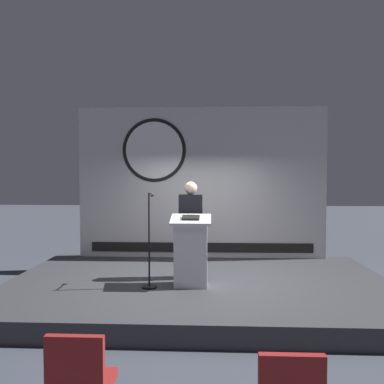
{
  "coord_description": "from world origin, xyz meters",
  "views": [
    {
      "loc": [
        0.19,
        -6.51,
        2.07
      ],
      "look_at": [
        -0.12,
        0.06,
        1.78
      ],
      "focal_mm": 36.53,
      "sensor_mm": 36.0,
      "label": 1
    }
  ],
  "objects_px": {
    "speaker_person": "(191,229)",
    "audience_chair_right": "(80,380)",
    "podium": "(191,251)",
    "microphone_stand": "(150,254)"
  },
  "relations": [
    {
      "from": "speaker_person",
      "to": "microphone_stand",
      "type": "relative_size",
      "value": 1.11
    },
    {
      "from": "podium",
      "to": "speaker_person",
      "type": "xyz_separation_m",
      "value": [
        -0.03,
        0.48,
        0.29
      ]
    },
    {
      "from": "microphone_stand",
      "to": "speaker_person",
      "type": "bearing_deg",
      "value": 43.3
    },
    {
      "from": "podium",
      "to": "microphone_stand",
      "type": "xyz_separation_m",
      "value": [
        -0.65,
        -0.11,
        -0.03
      ]
    },
    {
      "from": "speaker_person",
      "to": "audience_chair_right",
      "type": "relative_size",
      "value": 1.86
    },
    {
      "from": "podium",
      "to": "speaker_person",
      "type": "bearing_deg",
      "value": 93.08
    },
    {
      "from": "microphone_stand",
      "to": "audience_chair_right",
      "type": "distance_m",
      "value": 3.2
    },
    {
      "from": "podium",
      "to": "audience_chair_right",
      "type": "relative_size",
      "value": 1.27
    },
    {
      "from": "podium",
      "to": "speaker_person",
      "type": "height_order",
      "value": "speaker_person"
    },
    {
      "from": "speaker_person",
      "to": "audience_chair_right",
      "type": "distance_m",
      "value": 3.88
    }
  ]
}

